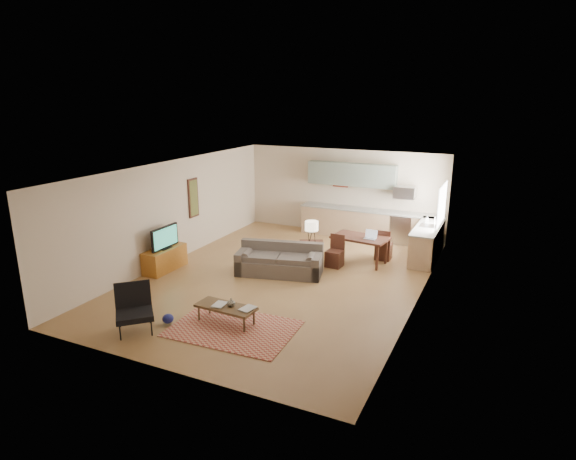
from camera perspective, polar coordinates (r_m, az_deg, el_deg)
The scene contains 25 objects.
room at distance 11.45m, azimuth -0.64°, elevation 0.59°, with size 9.00×9.00×9.00m.
kitchen_counter_back at distance 15.17m, azimuth 9.33°, elevation 0.71°, with size 4.26×0.64×0.92m, color tan, non-canonical shape.
kitchen_counter_right at distance 13.65m, azimuth 16.16°, elevation -1.41°, with size 0.64×2.26×0.92m, color tan, non-canonical shape.
kitchen_range at distance 14.93m, azimuth 13.39°, elevation 0.20°, with size 0.62×0.62×0.90m, color #A5A8AD.
kitchen_microwave at distance 14.70m, azimuth 13.67°, elevation 4.35°, with size 0.62×0.40×0.35m, color #A5A8AD.
upper_cabinets at distance 15.17m, azimuth 7.55°, elevation 6.55°, with size 2.80×0.34×0.70m, color slate.
window_right at distance 13.35m, azimuth 17.78°, elevation 2.91°, with size 0.02×1.40×1.05m, color white.
wall_art_left at distance 13.78m, azimuth -11.13°, elevation 3.76°, with size 0.06×0.42×1.10m, color olive, non-canonical shape.
triptych at distance 15.45m, azimuth 6.26°, elevation 6.01°, with size 1.70×0.04×0.50m, color beige, non-canonical shape.
rug at distance 9.50m, azimuth -6.50°, elevation -11.53°, with size 2.34×1.62×0.02m, color #9C3630.
sofa at distance 12.00m, azimuth -1.03°, elevation -3.53°, with size 2.20×0.96×0.77m, color #554B44, non-canonical shape.
coffee_table at distance 9.67m, azimuth -7.35°, elevation -9.89°, with size 1.22×0.48×0.37m, color #48331D, non-canonical shape.
book_a at distance 9.68m, azimuth -8.74°, elevation -8.64°, with size 0.26×0.33×0.03m, color maroon.
book_b at distance 9.48m, azimuth -5.35°, elevation -9.08°, with size 0.29×0.36×0.02m, color navy.
vase at distance 9.54m, azimuth -6.75°, elevation -8.49°, with size 0.19×0.19×0.17m, color black.
armchair at distance 9.62m, azimuth -17.77°, elevation -8.99°, with size 0.78×0.78×0.89m, color black, non-canonical shape.
tv_credenza at distance 12.72m, azimuth -14.39°, elevation -3.35°, with size 0.48×1.26×0.58m, color #95561B, non-canonical shape.
tv at distance 12.51m, azimuth -14.40°, elevation -0.87°, with size 0.10×0.97×0.58m, color black, non-canonical shape.
console_table at distance 12.46m, azimuth 2.77°, elevation -2.94°, with size 0.60×0.40×0.70m, color #3A1D15, non-canonical shape.
table_lamp at distance 12.28m, azimuth 2.81°, elevation -0.14°, with size 0.34×0.34×0.56m, color beige, non-canonical shape.
dining_table at distance 12.95m, azimuth 8.50°, elevation -2.33°, with size 1.43×0.82×0.73m, color #3A1D15, non-canonical shape.
dining_chair_near at distance 12.57m, azimuth 5.55°, elevation -2.51°, with size 0.40×0.42×0.84m, color #3A1D15, non-canonical shape.
dining_chair_far at distance 13.32m, azimuth 11.29°, elevation -1.64°, with size 0.41×0.43×0.86m, color #3A1D15, non-canonical shape.
laptop at distance 12.65m, azimuth 9.70°, elevation -0.56°, with size 0.31×0.23×0.23m, color #A5A8AD, non-canonical shape.
soap_bottle at distance 13.85m, azimuth 16.15°, elevation 1.22°, with size 0.09×0.09×0.19m, color beige.
Camera 1 is at (4.80, -9.95, 4.35)m, focal length 30.00 mm.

